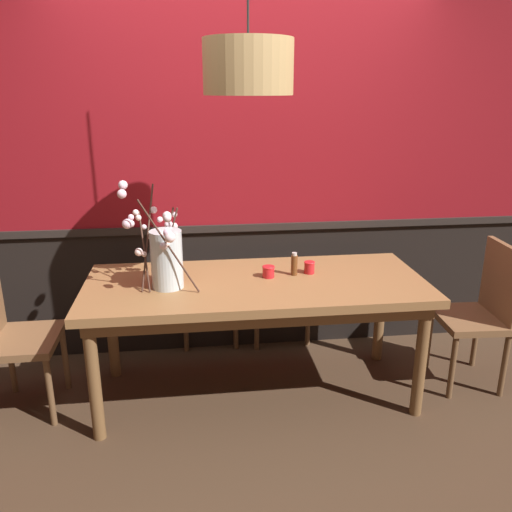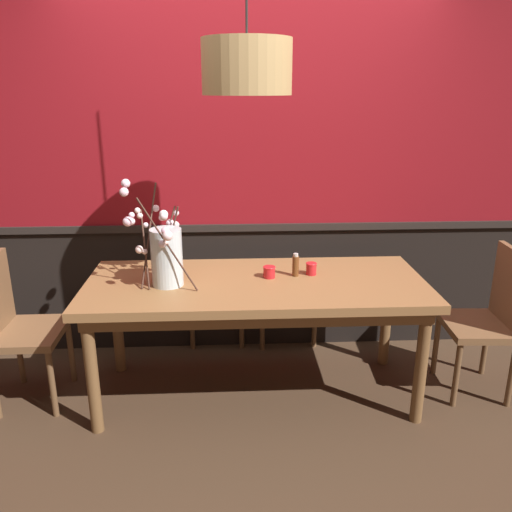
{
  "view_description": "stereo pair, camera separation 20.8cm",
  "coord_description": "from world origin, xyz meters",
  "px_view_note": "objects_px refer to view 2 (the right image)",
  "views": [
    {
      "loc": [
        -0.36,
        -2.86,
        1.86
      ],
      "look_at": [
        0.0,
        0.0,
        0.92
      ],
      "focal_mm": 36.33,
      "sensor_mm": 36.0,
      "label": 1
    },
    {
      "loc": [
        -0.15,
        -2.88,
        1.86
      ],
      "look_at": [
        0.0,
        0.0,
        0.92
      ],
      "focal_mm": 36.33,
      "sensor_mm": 36.0,
      "label": 2
    }
  ],
  "objects_px": {
    "candle_holder_nearer_edge": "(311,269)",
    "pendant_lamp": "(247,67)",
    "candle_holder_nearer_center": "(269,272)",
    "vase_with_blossoms": "(165,255)",
    "dining_table": "(256,294)",
    "condiment_bottle": "(296,265)",
    "chair_far_side_left": "(217,271)",
    "chair_head_east_end": "(490,314)",
    "chair_head_west_end": "(16,322)",
    "chair_far_side_right": "(283,271)"
  },
  "relations": [
    {
      "from": "candle_holder_nearer_edge",
      "to": "pendant_lamp",
      "type": "height_order",
      "value": "pendant_lamp"
    },
    {
      "from": "candle_holder_nearer_center",
      "to": "vase_with_blossoms",
      "type": "bearing_deg",
      "value": -172.01
    },
    {
      "from": "dining_table",
      "to": "candle_holder_nearer_edge",
      "type": "relative_size",
      "value": 27.02
    },
    {
      "from": "condiment_bottle",
      "to": "dining_table",
      "type": "bearing_deg",
      "value": -162.86
    },
    {
      "from": "candle_holder_nearer_edge",
      "to": "condiment_bottle",
      "type": "distance_m",
      "value": 0.11
    },
    {
      "from": "chair_far_side_left",
      "to": "chair_head_east_end",
      "type": "relative_size",
      "value": 1.0
    },
    {
      "from": "chair_head_east_end",
      "to": "condiment_bottle",
      "type": "xyz_separation_m",
      "value": [
        -1.21,
        0.1,
        0.31
      ]
    },
    {
      "from": "dining_table",
      "to": "condiment_bottle",
      "type": "distance_m",
      "value": 0.3
    },
    {
      "from": "chair_far_side_left",
      "to": "vase_with_blossoms",
      "type": "distance_m",
      "value": 1.02
    },
    {
      "from": "condiment_bottle",
      "to": "chair_head_east_end",
      "type": "bearing_deg",
      "value": -4.79
    },
    {
      "from": "dining_table",
      "to": "candle_holder_nearer_edge",
      "type": "bearing_deg",
      "value": 15.46
    },
    {
      "from": "dining_table",
      "to": "chair_far_side_left",
      "type": "relative_size",
      "value": 2.15
    },
    {
      "from": "dining_table",
      "to": "pendant_lamp",
      "type": "bearing_deg",
      "value": -119.48
    },
    {
      "from": "chair_head_west_end",
      "to": "candle_holder_nearer_center",
      "type": "height_order",
      "value": "chair_head_west_end"
    },
    {
      "from": "chair_far_side_left",
      "to": "candle_holder_nearer_center",
      "type": "xyz_separation_m",
      "value": [
        0.34,
        -0.8,
        0.27
      ]
    },
    {
      "from": "vase_with_blossoms",
      "to": "chair_head_west_end",
      "type": "bearing_deg",
      "value": 177.31
    },
    {
      "from": "candle_holder_nearer_edge",
      "to": "candle_holder_nearer_center",
      "type": "bearing_deg",
      "value": -171.17
    },
    {
      "from": "candle_holder_nearer_edge",
      "to": "vase_with_blossoms",
      "type": "bearing_deg",
      "value": -171.76
    },
    {
      "from": "candle_holder_nearer_edge",
      "to": "chair_head_west_end",
      "type": "bearing_deg",
      "value": -177.34
    },
    {
      "from": "condiment_bottle",
      "to": "chair_head_west_end",
      "type": "bearing_deg",
      "value": -177.85
    },
    {
      "from": "candle_holder_nearer_edge",
      "to": "pendant_lamp",
      "type": "xyz_separation_m",
      "value": [
        -0.4,
        -0.19,
        1.16
      ]
    },
    {
      "from": "pendant_lamp",
      "to": "chair_head_east_end",
      "type": "bearing_deg",
      "value": 2.46
    },
    {
      "from": "chair_head_east_end",
      "to": "pendant_lamp",
      "type": "bearing_deg",
      "value": -177.54
    },
    {
      "from": "dining_table",
      "to": "chair_far_side_right",
      "type": "distance_m",
      "value": 0.91
    },
    {
      "from": "chair_head_east_end",
      "to": "candle_holder_nearer_edge",
      "type": "distance_m",
      "value": 1.15
    },
    {
      "from": "candle_holder_nearer_edge",
      "to": "pendant_lamp",
      "type": "relative_size",
      "value": 0.07
    },
    {
      "from": "chair_head_west_end",
      "to": "vase_with_blossoms",
      "type": "height_order",
      "value": "vase_with_blossoms"
    },
    {
      "from": "chair_head_east_end",
      "to": "chair_head_west_end",
      "type": "bearing_deg",
      "value": 179.25
    },
    {
      "from": "chair_far_side_left",
      "to": "candle_holder_nearer_edge",
      "type": "bearing_deg",
      "value": -51.63
    },
    {
      "from": "chair_far_side_right",
      "to": "chair_far_side_left",
      "type": "xyz_separation_m",
      "value": [
        -0.51,
        -0.0,
        0.01
      ]
    },
    {
      "from": "chair_far_side_left",
      "to": "pendant_lamp",
      "type": "relative_size",
      "value": 0.86
    },
    {
      "from": "dining_table",
      "to": "pendant_lamp",
      "type": "relative_size",
      "value": 1.85
    },
    {
      "from": "vase_with_blossoms",
      "to": "candle_holder_nearer_edge",
      "type": "relative_size",
      "value": 8.02
    },
    {
      "from": "dining_table",
      "to": "pendant_lamp",
      "type": "height_order",
      "value": "pendant_lamp"
    },
    {
      "from": "candle_holder_nearer_edge",
      "to": "dining_table",
      "type": "bearing_deg",
      "value": -164.54
    },
    {
      "from": "chair_far_side_left",
      "to": "candle_holder_nearer_edge",
      "type": "xyz_separation_m",
      "value": [
        0.6,
        -0.76,
        0.28
      ]
    },
    {
      "from": "chair_far_side_left",
      "to": "vase_with_blossoms",
      "type": "xyz_separation_m",
      "value": [
        -0.27,
        -0.88,
        0.42
      ]
    },
    {
      "from": "chair_far_side_right",
      "to": "chair_head_west_end",
      "type": "distance_m",
      "value": 1.89
    },
    {
      "from": "chair_far_side_left",
      "to": "pendant_lamp",
      "type": "height_order",
      "value": "pendant_lamp"
    },
    {
      "from": "chair_head_east_end",
      "to": "pendant_lamp",
      "type": "xyz_separation_m",
      "value": [
        -1.5,
        -0.06,
        1.44
      ]
    },
    {
      "from": "vase_with_blossoms",
      "to": "candle_holder_nearer_center",
      "type": "distance_m",
      "value": 0.63
    },
    {
      "from": "chair_far_side_right",
      "to": "pendant_lamp",
      "type": "height_order",
      "value": "pendant_lamp"
    },
    {
      "from": "chair_head_east_end",
      "to": "condiment_bottle",
      "type": "relative_size",
      "value": 6.57
    },
    {
      "from": "chair_head_east_end",
      "to": "candle_holder_nearer_center",
      "type": "relative_size",
      "value": 12.26
    },
    {
      "from": "chair_far_side_right",
      "to": "condiment_bottle",
      "type": "height_order",
      "value": "chair_far_side_right"
    },
    {
      "from": "chair_far_side_right",
      "to": "chair_head_east_end",
      "type": "bearing_deg",
      "value": -36.3
    },
    {
      "from": "dining_table",
      "to": "candle_holder_nearer_edge",
      "type": "distance_m",
      "value": 0.38
    },
    {
      "from": "vase_with_blossoms",
      "to": "pendant_lamp",
      "type": "bearing_deg",
      "value": -7.15
    },
    {
      "from": "chair_far_side_right",
      "to": "vase_with_blossoms",
      "type": "distance_m",
      "value": 1.25
    },
    {
      "from": "vase_with_blossoms",
      "to": "dining_table",
      "type": "bearing_deg",
      "value": 3.35
    }
  ]
}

